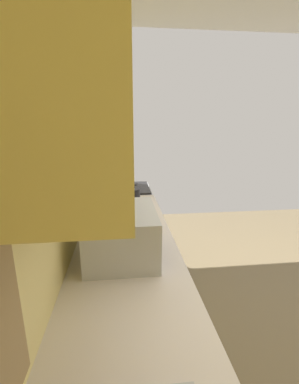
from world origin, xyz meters
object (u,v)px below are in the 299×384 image
Objects in this scene: oven_range at (124,225)px; kettle at (132,196)px; microwave at (122,233)px; bowl at (134,213)px.

kettle is at bearing -172.38° from oven_range.
oven_range is at bearing -0.81° from microwave.
bowl is (0.62, -0.10, -0.11)m from microwave.
bowl is (-0.90, -0.08, 0.48)m from oven_range.
microwave reaches higher than oven_range.
microwave reaches higher than bowl.
microwave is (-1.53, 0.02, 0.58)m from oven_range.
kettle is at bearing -5.71° from microwave.
bowl is 0.35m from kettle.
oven_range is 0.77m from kettle.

